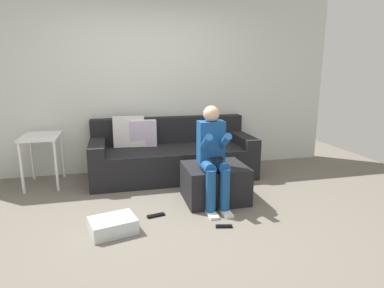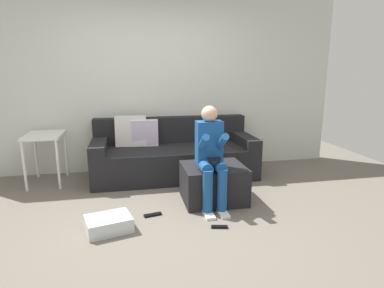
# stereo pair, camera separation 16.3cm
# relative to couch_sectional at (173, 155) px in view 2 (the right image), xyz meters

# --- Properties ---
(ground_plane) EXTENTS (7.70, 7.70, 0.00)m
(ground_plane) POSITION_rel_couch_sectional_xyz_m (-0.28, -1.49, -0.31)
(ground_plane) COLOR #6B6359
(wall_back) EXTENTS (5.93, 0.10, 2.73)m
(wall_back) POSITION_rel_couch_sectional_xyz_m (-0.28, 0.46, 1.06)
(wall_back) COLOR silver
(wall_back) RESTS_ON ground_plane
(couch_sectional) EXTENTS (2.32, 0.94, 0.89)m
(couch_sectional) POSITION_rel_couch_sectional_xyz_m (0.00, 0.00, 0.00)
(couch_sectional) COLOR black
(couch_sectional) RESTS_ON ground_plane
(ottoman) EXTENTS (0.72, 0.62, 0.43)m
(ottoman) POSITION_rel_couch_sectional_xyz_m (0.34, -1.04, -0.09)
(ottoman) COLOR black
(ottoman) RESTS_ON ground_plane
(person_seated) EXTENTS (0.29, 0.54, 1.15)m
(person_seated) POSITION_rel_couch_sectional_xyz_m (0.26, -1.22, 0.31)
(person_seated) COLOR #194C8C
(person_seated) RESTS_ON ground_plane
(storage_bin) EXTENTS (0.49, 0.41, 0.14)m
(storage_bin) POSITION_rel_couch_sectional_xyz_m (-0.86, -1.58, -0.24)
(storage_bin) COLOR silver
(storage_bin) RESTS_ON ground_plane
(side_table) EXTENTS (0.47, 0.63, 0.69)m
(side_table) POSITION_rel_couch_sectional_xyz_m (-1.75, 0.01, 0.27)
(side_table) COLOR white
(side_table) RESTS_ON ground_plane
(remote_near_ottoman) EXTENTS (0.17, 0.08, 0.02)m
(remote_near_ottoman) POSITION_rel_couch_sectional_xyz_m (0.22, -1.74, -0.30)
(remote_near_ottoman) COLOR black
(remote_near_ottoman) RESTS_ON ground_plane
(remote_by_storage_bin) EXTENTS (0.20, 0.09, 0.02)m
(remote_by_storage_bin) POSITION_rel_couch_sectional_xyz_m (-0.41, -1.33, -0.30)
(remote_by_storage_bin) COLOR black
(remote_by_storage_bin) RESTS_ON ground_plane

